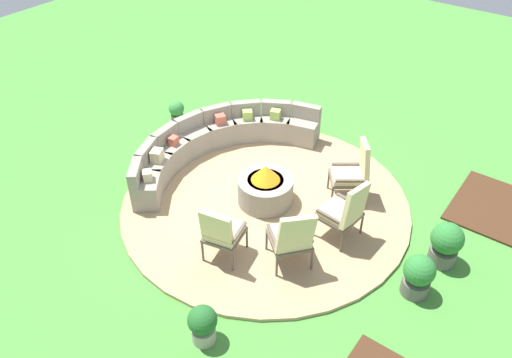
{
  "coord_description": "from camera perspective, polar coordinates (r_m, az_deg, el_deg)",
  "views": [
    {
      "loc": [
        -5.51,
        -3.85,
        5.77
      ],
      "look_at": [
        0.0,
        0.2,
        0.45
      ],
      "focal_mm": 35.44,
      "sensor_mm": 36.0,
      "label": 1
    }
  ],
  "objects": [
    {
      "name": "potted_plant_2",
      "position": [
        11.0,
        -8.94,
        7.54
      ],
      "size": [
        0.33,
        0.33,
        0.53
      ],
      "color": "#605B56",
      "rests_on": "ground_plane"
    },
    {
      "name": "potted_plant_1",
      "position": [
        7.55,
        17.83,
        -10.28
      ],
      "size": [
        0.45,
        0.45,
        0.68
      ],
      "color": "#605B56",
      "rests_on": "ground_plane"
    },
    {
      "name": "curved_stone_bench",
      "position": [
        9.75,
        -4.5,
        4.15
      ],
      "size": [
        3.84,
        2.13,
        0.76
      ],
      "color": "gray",
      "rests_on": "patio_circle"
    },
    {
      "name": "ground_plane",
      "position": [
        8.86,
        1.04,
        -2.77
      ],
      "size": [
        24.0,
        24.0,
        0.0
      ],
      "primitive_type": "plane",
      "color": "#478C38"
    },
    {
      "name": "mulch_bed_right",
      "position": [
        9.67,
        25.08,
        -2.84
      ],
      "size": [
        1.62,
        1.24,
        0.04
      ],
      "primitive_type": "cube",
      "color": "#472B19",
      "rests_on": "ground_plane"
    },
    {
      "name": "potted_plant_3",
      "position": [
        6.78,
        -6.03,
        -15.95
      ],
      "size": [
        0.39,
        0.39,
        0.6
      ],
      "color": "#A89E8E",
      "rests_on": "ground_plane"
    },
    {
      "name": "lounge_chair_back_right",
      "position": [
        8.71,
        11.0,
        0.9
      ],
      "size": [
        0.77,
        0.81,
        1.15
      ],
      "rotation": [
        0.0,
        0.0,
        6.92
      ],
      "color": "brown",
      "rests_on": "patio_circle"
    },
    {
      "name": "fire_pit",
      "position": [
        8.63,
        1.07,
        -0.98
      ],
      "size": [
        0.95,
        0.95,
        0.75
      ],
      "color": "gray",
      "rests_on": "patio_circle"
    },
    {
      "name": "lounge_chair_front_left",
      "position": [
        7.47,
        -3.91,
        -5.92
      ],
      "size": [
        0.7,
        0.64,
        1.05
      ],
      "rotation": [
        0.0,
        0.0,
        4.94
      ],
      "color": "brown",
      "rests_on": "patio_circle"
    },
    {
      "name": "lounge_chair_back_left",
      "position": [
        7.9,
        10.0,
        -3.53
      ],
      "size": [
        0.67,
        0.65,
        1.11
      ],
      "rotation": [
        0.0,
        0.0,
        6.17
      ],
      "color": "brown",
      "rests_on": "patio_circle"
    },
    {
      "name": "potted_plant_0",
      "position": [
        8.1,
        20.64,
        -6.8
      ],
      "size": [
        0.49,
        0.49,
        0.74
      ],
      "color": "#605B56",
      "rests_on": "ground_plane"
    },
    {
      "name": "lounge_chair_front_right",
      "position": [
        7.38,
        4.05,
        -6.52
      ],
      "size": [
        0.82,
        0.84,
        1.1
      ],
      "rotation": [
        0.0,
        0.0,
        5.6
      ],
      "color": "brown",
      "rests_on": "patio_circle"
    },
    {
      "name": "patio_circle",
      "position": [
        8.84,
        1.05,
        -2.62
      ],
      "size": [
        4.98,
        4.98,
        0.06
      ],
      "primitive_type": "cylinder",
      "color": "tan",
      "rests_on": "ground_plane"
    }
  ]
}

